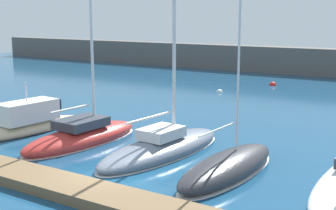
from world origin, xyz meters
TOP-DOWN VIEW (x-y plane):
  - ground_plane at (0.00, 0.00)m, footprint 120.00×120.00m
  - dock_pier at (0.00, -2.14)m, footprint 25.11×1.94m
  - motorboat_sand_nearest at (-9.26, 3.98)m, footprint 2.59×7.89m
  - sailboat_red_second at (-4.90, 3.68)m, footprint 3.02×8.21m
  - sailboat_slate_third at (-0.06, 4.38)m, footprint 3.48×9.30m
  - sailboat_charcoal_fourth at (4.13, 3.32)m, footprint 2.47×7.70m
  - mooring_buoy_red at (-3.72, 29.94)m, footprint 0.70×0.70m
  - mooring_buoy_white at (-6.26, 23.18)m, footprint 0.55×0.55m

SIDE VIEW (x-z plane):
  - ground_plane at x=0.00m, z-range 0.00..0.00m
  - mooring_buoy_red at x=-3.72m, z-range -0.35..0.35m
  - mooring_buoy_white at x=-6.26m, z-range -0.27..0.27m
  - dock_pier at x=0.00m, z-range 0.00..0.44m
  - sailboat_charcoal_fourth at x=4.13m, z-range -6.27..6.99m
  - sailboat_slate_third at x=-0.06m, z-range -7.75..8.52m
  - sailboat_red_second at x=-4.90m, z-range -6.94..7.79m
  - motorboat_sand_nearest at x=-9.26m, z-range -1.16..2.22m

